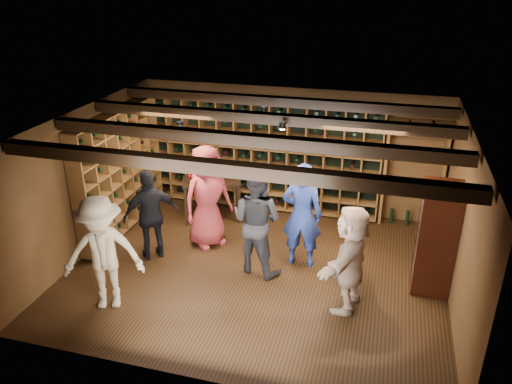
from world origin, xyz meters
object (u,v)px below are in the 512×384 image
(display_cabinet, at_px, (436,241))
(guest_beige, at_px, (350,258))
(tasting_table, at_px, (211,184))
(man_blue_shirt, at_px, (302,215))
(guest_khaki, at_px, (103,254))
(guest_red_floral, at_px, (207,197))
(man_grey_suit, at_px, (257,220))
(guest_woman_black, at_px, (151,215))

(display_cabinet, height_order, guest_beige, display_cabinet)
(tasting_table, bearing_deg, man_blue_shirt, -51.89)
(man_blue_shirt, bearing_deg, guest_khaki, 35.55)
(man_blue_shirt, distance_m, guest_red_floral, 1.73)
(man_blue_shirt, xyz_separation_m, guest_red_floral, (-1.72, 0.22, 0.02))
(display_cabinet, distance_m, tasting_table, 4.27)
(display_cabinet, bearing_deg, guest_beige, -147.40)
(guest_beige, xyz_separation_m, tasting_table, (-2.86, 2.12, -0.07))
(guest_red_floral, bearing_deg, guest_beige, -76.14)
(guest_red_floral, height_order, guest_khaki, guest_red_floral)
(man_grey_suit, relative_size, guest_woman_black, 1.14)
(man_grey_suit, distance_m, guest_woman_black, 1.81)
(guest_red_floral, distance_m, guest_beige, 2.86)
(guest_red_floral, xyz_separation_m, guest_beige, (2.59, -1.19, -0.12))
(man_blue_shirt, relative_size, tasting_table, 1.46)
(display_cabinet, relative_size, guest_red_floral, 0.94)
(man_grey_suit, xyz_separation_m, guest_khaki, (-1.85, -1.50, -0.03))
(guest_red_floral, height_order, tasting_table, guest_red_floral)
(display_cabinet, distance_m, guest_beige, 1.41)
(man_blue_shirt, relative_size, guest_khaki, 1.03)
(guest_khaki, height_order, guest_beige, guest_khaki)
(man_grey_suit, relative_size, tasting_table, 1.47)
(man_grey_suit, height_order, guest_beige, man_grey_suit)
(guest_woman_black, height_order, tasting_table, guest_woman_black)
(man_grey_suit, xyz_separation_m, guest_beige, (1.53, -0.60, -0.10))
(guest_khaki, bearing_deg, guest_beige, -5.92)
(man_grey_suit, xyz_separation_m, guest_woman_black, (-1.81, -0.08, -0.11))
(guest_red_floral, relative_size, tasting_table, 1.50)
(man_grey_suit, xyz_separation_m, guest_red_floral, (-1.06, 0.60, 0.02))
(man_blue_shirt, distance_m, man_grey_suit, 0.76)
(man_blue_shirt, bearing_deg, man_grey_suit, 28.71)
(man_blue_shirt, distance_m, guest_khaki, 3.14)
(guest_woman_black, distance_m, guest_beige, 3.38)
(man_grey_suit, distance_m, tasting_table, 2.03)
(display_cabinet, xyz_separation_m, guest_beige, (-1.18, -0.76, -0.05))
(guest_khaki, relative_size, tasting_table, 1.42)
(display_cabinet, xyz_separation_m, man_grey_suit, (-2.72, -0.16, 0.05))
(display_cabinet, height_order, guest_woman_black, display_cabinet)
(man_grey_suit, distance_m, guest_beige, 1.65)
(guest_beige, bearing_deg, display_cabinet, 135.33)
(guest_khaki, height_order, tasting_table, guest_khaki)
(man_blue_shirt, height_order, guest_red_floral, guest_red_floral)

